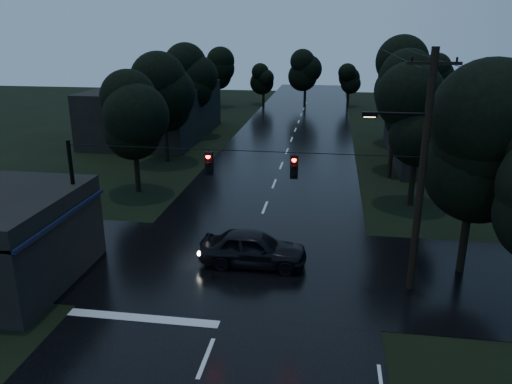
# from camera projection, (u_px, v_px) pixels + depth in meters

# --- Properties ---
(main_road) EXTENTS (12.00, 120.00, 0.02)m
(main_road) POSITION_uv_depth(u_px,v_px,m) (281.00, 166.00, 40.35)
(main_road) COLOR black
(main_road) RESTS_ON ground
(cross_street) EXTENTS (60.00, 9.00, 0.02)m
(cross_street) POSITION_uv_depth(u_px,v_px,m) (242.00, 266.00, 23.46)
(cross_street) COLOR black
(cross_street) RESTS_ON ground
(building_far_right) EXTENTS (10.00, 14.00, 4.40)m
(building_far_right) POSITION_uv_depth(u_px,v_px,m) (454.00, 134.00, 41.42)
(building_far_right) COLOR black
(building_far_right) RESTS_ON ground
(building_far_left) EXTENTS (10.00, 16.00, 5.00)m
(building_far_left) POSITION_uv_depth(u_px,v_px,m) (156.00, 111.00, 50.95)
(building_far_left) COLOR black
(building_far_left) RESTS_ON ground
(utility_pole_main) EXTENTS (3.50, 0.30, 10.00)m
(utility_pole_main) POSITION_uv_depth(u_px,v_px,m) (420.00, 170.00, 19.81)
(utility_pole_main) COLOR black
(utility_pole_main) RESTS_ON ground
(utility_pole_far) EXTENTS (2.00, 0.30, 7.50)m
(utility_pole_far) POSITION_uv_depth(u_px,v_px,m) (393.00, 126.00, 36.07)
(utility_pole_far) COLOR black
(utility_pole_far) RESTS_ON ground
(anchor_pole_left) EXTENTS (0.18, 0.18, 6.00)m
(anchor_pole_left) POSITION_uv_depth(u_px,v_px,m) (75.00, 205.00, 22.65)
(anchor_pole_left) COLOR black
(anchor_pole_left) RESTS_ON ground
(span_signals) EXTENTS (15.00, 0.37, 1.12)m
(span_signals) POSITION_uv_depth(u_px,v_px,m) (250.00, 164.00, 20.78)
(span_signals) COLOR black
(span_signals) RESTS_ON ground
(tree_corner_near) EXTENTS (4.48, 4.48, 9.44)m
(tree_corner_near) POSITION_uv_depth(u_px,v_px,m) (478.00, 143.00, 21.09)
(tree_corner_near) COLOR black
(tree_corner_near) RESTS_ON ground
(tree_left_a) EXTENTS (3.92, 3.92, 8.26)m
(tree_left_a) POSITION_uv_depth(u_px,v_px,m) (133.00, 115.00, 32.48)
(tree_left_a) COLOR black
(tree_left_a) RESTS_ON ground
(tree_left_b) EXTENTS (4.20, 4.20, 8.85)m
(tree_left_b) POSITION_uv_depth(u_px,v_px,m) (163.00, 93.00, 39.95)
(tree_left_b) COLOR black
(tree_left_b) RESTS_ON ground
(tree_left_c) EXTENTS (4.48, 4.48, 9.44)m
(tree_left_c) POSITION_uv_depth(u_px,v_px,m) (190.00, 77.00, 49.31)
(tree_left_c) COLOR black
(tree_left_c) RESTS_ON ground
(tree_right_a) EXTENTS (4.20, 4.20, 8.85)m
(tree_right_a) POSITION_uv_depth(u_px,v_px,m) (419.00, 116.00, 29.80)
(tree_right_a) COLOR black
(tree_right_a) RESTS_ON ground
(tree_right_b) EXTENTS (4.48, 4.48, 9.44)m
(tree_right_b) POSITION_uv_depth(u_px,v_px,m) (411.00, 93.00, 37.10)
(tree_right_b) COLOR black
(tree_right_b) RESTS_ON ground
(tree_right_c) EXTENTS (4.76, 4.76, 10.03)m
(tree_right_c) POSITION_uv_depth(u_px,v_px,m) (403.00, 76.00, 46.28)
(tree_right_c) COLOR black
(tree_right_c) RESTS_ON ground
(car) EXTENTS (5.01, 2.05, 1.70)m
(car) POSITION_uv_depth(u_px,v_px,m) (253.00, 248.00, 23.31)
(car) COLOR black
(car) RESTS_ON ground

